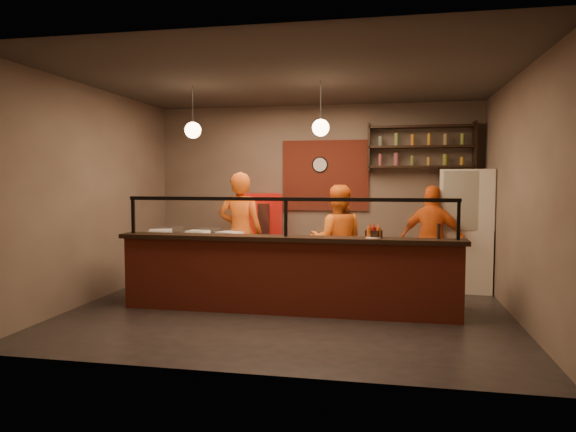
% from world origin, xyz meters
% --- Properties ---
extents(floor, '(6.00, 6.00, 0.00)m').
position_xyz_m(floor, '(0.00, 0.00, 0.00)').
color(floor, black).
rests_on(floor, ground).
extents(ceiling, '(6.00, 6.00, 0.00)m').
position_xyz_m(ceiling, '(0.00, 0.00, 3.20)').
color(ceiling, '#39332C').
rests_on(ceiling, wall_back).
extents(wall_back, '(6.00, 0.00, 6.00)m').
position_xyz_m(wall_back, '(0.00, 2.50, 1.60)').
color(wall_back, '#706152').
rests_on(wall_back, floor).
extents(wall_left, '(0.00, 5.00, 5.00)m').
position_xyz_m(wall_left, '(-3.00, 0.00, 1.60)').
color(wall_left, '#706152').
rests_on(wall_left, floor).
extents(wall_right, '(0.00, 5.00, 5.00)m').
position_xyz_m(wall_right, '(3.00, 0.00, 1.60)').
color(wall_right, '#706152').
rests_on(wall_right, floor).
extents(wall_front, '(6.00, 0.00, 6.00)m').
position_xyz_m(wall_front, '(0.00, -2.50, 1.60)').
color(wall_front, '#706152').
rests_on(wall_front, floor).
extents(brick_patch, '(1.60, 0.04, 1.30)m').
position_xyz_m(brick_patch, '(0.20, 2.47, 1.90)').
color(brick_patch, maroon).
rests_on(brick_patch, wall_back).
extents(service_counter, '(4.60, 0.25, 1.00)m').
position_xyz_m(service_counter, '(0.00, -0.30, 0.50)').
color(service_counter, maroon).
rests_on(service_counter, floor).
extents(counter_ledge, '(4.70, 0.37, 0.06)m').
position_xyz_m(counter_ledge, '(0.00, -0.30, 1.03)').
color(counter_ledge, black).
rests_on(counter_ledge, service_counter).
extents(worktop_cabinet, '(4.60, 0.75, 0.85)m').
position_xyz_m(worktop_cabinet, '(0.00, 0.20, 0.42)').
color(worktop_cabinet, gray).
rests_on(worktop_cabinet, floor).
extents(worktop, '(4.60, 0.75, 0.05)m').
position_xyz_m(worktop, '(0.00, 0.20, 0.88)').
color(worktop, white).
rests_on(worktop, worktop_cabinet).
extents(sneeze_guard, '(4.50, 0.05, 0.52)m').
position_xyz_m(sneeze_guard, '(0.00, -0.30, 1.37)').
color(sneeze_guard, white).
rests_on(sneeze_guard, counter_ledge).
extents(wall_shelving, '(1.84, 0.28, 0.85)m').
position_xyz_m(wall_shelving, '(1.90, 2.32, 2.40)').
color(wall_shelving, black).
rests_on(wall_shelving, wall_back).
extents(wall_clock, '(0.30, 0.04, 0.30)m').
position_xyz_m(wall_clock, '(0.10, 2.46, 2.10)').
color(wall_clock, black).
rests_on(wall_clock, wall_back).
extents(pendant_left, '(0.24, 0.24, 0.77)m').
position_xyz_m(pendant_left, '(-1.50, 0.20, 2.55)').
color(pendant_left, black).
rests_on(pendant_left, ceiling).
extents(pendant_right, '(0.24, 0.24, 0.77)m').
position_xyz_m(pendant_right, '(0.40, 0.20, 2.55)').
color(pendant_right, black).
rests_on(pendant_right, ceiling).
extents(cook_left, '(0.73, 0.50, 1.95)m').
position_xyz_m(cook_left, '(-0.99, 0.91, 0.97)').
color(cook_left, '#CD5213').
rests_on(cook_left, floor).
extents(cook_mid, '(0.91, 0.74, 1.74)m').
position_xyz_m(cook_mid, '(0.57, 0.97, 0.87)').
color(cook_mid, orange).
rests_on(cook_mid, floor).
extents(cook_right, '(1.09, 0.67, 1.73)m').
position_xyz_m(cook_right, '(2.05, 1.39, 0.87)').
color(cook_right, '#E65C15').
rests_on(cook_right, floor).
extents(fridge, '(0.90, 0.85, 1.99)m').
position_xyz_m(fridge, '(2.60, 1.79, 0.99)').
color(fridge, beige).
rests_on(fridge, floor).
extents(red_cooler, '(0.85, 0.82, 1.57)m').
position_xyz_m(red_cooler, '(-0.96, 2.15, 0.78)').
color(red_cooler, '#B3110B').
rests_on(red_cooler, floor).
extents(pizza_dough, '(0.55, 0.55, 0.01)m').
position_xyz_m(pizza_dough, '(-0.19, 0.33, 0.91)').
color(pizza_dough, white).
rests_on(pizza_dough, worktop).
extents(prep_tub_a, '(0.41, 0.38, 0.17)m').
position_xyz_m(prep_tub_a, '(-2.03, 0.19, 0.98)').
color(prep_tub_a, white).
rests_on(prep_tub_a, worktop).
extents(prep_tub_b, '(0.33, 0.28, 0.15)m').
position_xyz_m(prep_tub_b, '(-1.48, 0.29, 0.98)').
color(prep_tub_b, silver).
rests_on(prep_tub_b, worktop).
extents(prep_tub_c, '(0.40, 0.37, 0.16)m').
position_xyz_m(prep_tub_c, '(-0.92, 0.11, 0.98)').
color(prep_tub_c, silver).
rests_on(prep_tub_c, worktop).
extents(rolling_pin, '(0.38, 0.08, 0.07)m').
position_xyz_m(rolling_pin, '(-0.59, 0.32, 0.93)').
color(rolling_pin, yellow).
rests_on(rolling_pin, worktop).
extents(condiment_caddy, '(0.22, 0.20, 0.10)m').
position_xyz_m(condiment_caddy, '(1.17, -0.26, 1.11)').
color(condiment_caddy, black).
rests_on(condiment_caddy, counter_ledge).
extents(pepper_mill, '(0.05, 0.05, 0.20)m').
position_xyz_m(pepper_mill, '(1.99, -0.22, 1.16)').
color(pepper_mill, black).
rests_on(pepper_mill, counter_ledge).
extents(small_plate, '(0.24, 0.24, 0.01)m').
position_xyz_m(small_plate, '(1.16, -0.31, 1.07)').
color(small_plate, silver).
rests_on(small_plate, counter_ledge).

